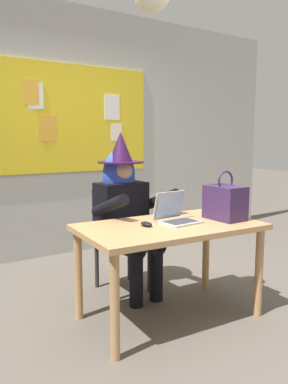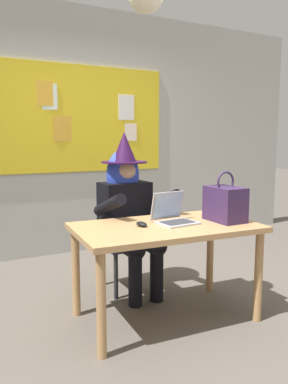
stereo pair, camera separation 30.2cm
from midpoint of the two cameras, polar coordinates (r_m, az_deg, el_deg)
ground_plane at (r=2.99m, az=3.29°, el=-18.51°), size 24.00×24.00×0.00m
wall_back_bulletin at (r=4.46m, az=-9.78°, el=8.92°), size 6.60×2.18×2.80m
desk_main at (r=2.81m, az=6.39°, el=-6.70°), size 1.36×0.83×0.71m
chair_at_desk at (r=3.45m, az=-0.78°, el=-6.12°), size 0.42×0.42×0.88m
person_costumed at (r=3.29m, az=0.20°, el=-1.86°), size 0.60×0.67×1.39m
laptop at (r=2.86m, az=7.45°, el=-3.59°), size 0.30×0.29×0.22m
computer_mouse at (r=2.73m, az=2.78°, el=-4.80°), size 0.07×0.11×0.03m
handbag at (r=2.97m, az=14.83°, el=-1.69°), size 0.20×0.30×0.38m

